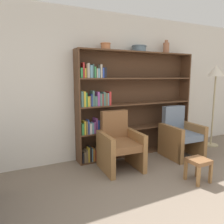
% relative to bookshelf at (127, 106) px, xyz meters
% --- Properties ---
extents(wall_back, '(12.00, 0.06, 2.75)m').
position_rel_bookshelf_xyz_m(wall_back, '(-0.14, 0.17, 0.38)').
color(wall_back, silver).
rests_on(wall_back, ground).
extents(bookshelf, '(2.51, 0.30, 2.04)m').
position_rel_bookshelf_xyz_m(bookshelf, '(0.00, 0.00, 0.00)').
color(bookshelf, brown).
rests_on(bookshelf, ground).
extents(bowl_terracotta, '(0.19, 0.19, 0.12)m').
position_rel_bookshelf_xyz_m(bowl_terracotta, '(-0.46, -0.02, 1.11)').
color(bowl_terracotta, '#C67547').
rests_on(bowl_terracotta, bookshelf).
extents(bowl_stoneware, '(0.29, 0.29, 0.12)m').
position_rel_bookshelf_xyz_m(bowl_stoneware, '(0.25, -0.02, 1.11)').
color(bowl_stoneware, slate).
rests_on(bowl_stoneware, bookshelf).
extents(vase_tall, '(0.13, 0.13, 0.26)m').
position_rel_bookshelf_xyz_m(vase_tall, '(0.91, -0.02, 1.16)').
color(vase_tall, '#A36647').
rests_on(vase_tall, bookshelf).
extents(armchair_leather, '(0.68, 0.72, 0.97)m').
position_rel_bookshelf_xyz_m(armchair_leather, '(-0.45, -0.54, -0.57)').
color(armchair_leather, olive).
rests_on(armchair_leather, ground).
extents(armchair_cushioned, '(0.67, 0.71, 0.97)m').
position_rel_bookshelf_xyz_m(armchair_cushioned, '(0.91, -0.54, -0.57)').
color(armchair_cushioned, olive).
rests_on(armchair_cushioned, ground).
extents(floor_lamp, '(0.36, 0.36, 1.81)m').
position_rel_bookshelf_xyz_m(floor_lamp, '(2.05, -0.36, 0.56)').
color(floor_lamp, tan).
rests_on(floor_lamp, ground).
extents(footstool, '(0.29, 0.29, 0.35)m').
position_rel_bookshelf_xyz_m(footstool, '(0.37, -1.50, -0.72)').
color(footstool, olive).
rests_on(footstool, ground).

